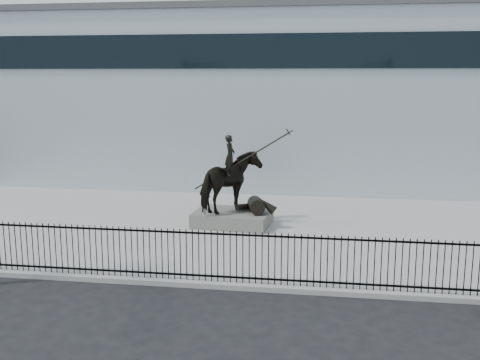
# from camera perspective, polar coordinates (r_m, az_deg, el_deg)

# --- Properties ---
(ground) EXTENTS (120.00, 120.00, 0.00)m
(ground) POSITION_cam_1_polar(r_m,az_deg,el_deg) (15.12, -3.11, -12.46)
(ground) COLOR black
(ground) RESTS_ON ground
(plaza) EXTENTS (30.00, 12.00, 0.15)m
(plaza) POSITION_cam_1_polar(r_m,az_deg,el_deg) (21.62, 0.67, -5.05)
(plaza) COLOR #999996
(plaza) RESTS_ON ground
(building) EXTENTS (44.00, 14.00, 9.00)m
(building) POSITION_cam_1_polar(r_m,az_deg,el_deg) (33.76, 3.79, 8.23)
(building) COLOR silver
(building) RESTS_ON ground
(picket_fence) EXTENTS (22.10, 0.10, 1.50)m
(picket_fence) POSITION_cam_1_polar(r_m,az_deg,el_deg) (15.95, -2.22, -7.73)
(picket_fence) COLOR black
(picket_fence) RESTS_ON plaza
(statue_plinth) EXTENTS (3.07, 2.27, 0.54)m
(statue_plinth) POSITION_cam_1_polar(r_m,az_deg,el_deg) (21.90, -0.78, -3.90)
(statue_plinth) COLOR #54514D
(statue_plinth) RESTS_ON plaza
(equestrian_statue) EXTENTS (3.69, 2.47, 3.13)m
(equestrian_statue) POSITION_cam_1_polar(r_m,az_deg,el_deg) (21.58, -0.65, -0.30)
(equestrian_statue) COLOR black
(equestrian_statue) RESTS_ON statue_plinth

